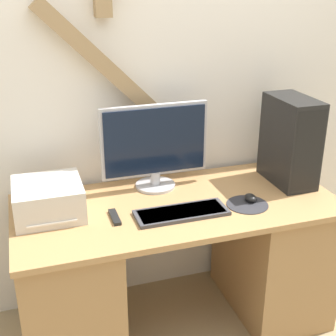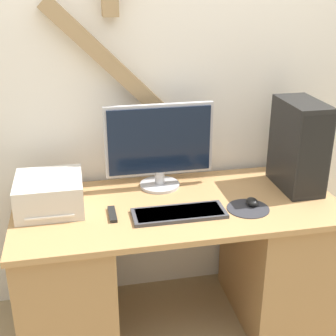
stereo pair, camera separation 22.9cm
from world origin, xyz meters
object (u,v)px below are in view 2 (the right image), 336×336
at_px(monitor, 159,144).
at_px(mouse, 252,202).
at_px(computer_tower, 299,146).
at_px(remote_control, 112,214).
at_px(keyboard, 179,213).
at_px(printer, 50,194).

bearing_deg(monitor, mouse, -38.79).
bearing_deg(computer_tower, remote_control, -172.60).
bearing_deg(remote_control, monitor, 45.41).
xyz_separation_m(mouse, computer_tower, (0.31, 0.17, 0.22)).
xyz_separation_m(keyboard, printer, (-0.61, 0.20, 0.07)).
relative_size(keyboard, remote_control, 3.01).
relative_size(mouse, remote_control, 0.50).
relative_size(monitor, printer, 1.75).
relative_size(monitor, computer_tower, 1.21).
relative_size(keyboard, computer_tower, 0.95).
bearing_deg(keyboard, monitor, 94.87).
bearing_deg(printer, computer_tower, -0.26).
xyz_separation_m(keyboard, remote_control, (-0.32, 0.06, -0.00)).
relative_size(monitor, remote_control, 3.84).
bearing_deg(printer, keyboard, -17.81).
xyz_separation_m(monitor, mouse, (0.41, -0.33, -0.22)).
bearing_deg(mouse, keyboard, -176.92).
bearing_deg(remote_control, mouse, -3.14).
distance_m(computer_tower, printer, 1.31).
height_order(keyboard, computer_tower, computer_tower).
distance_m(mouse, printer, 1.01).
xyz_separation_m(monitor, remote_control, (-0.29, -0.29, -0.23)).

